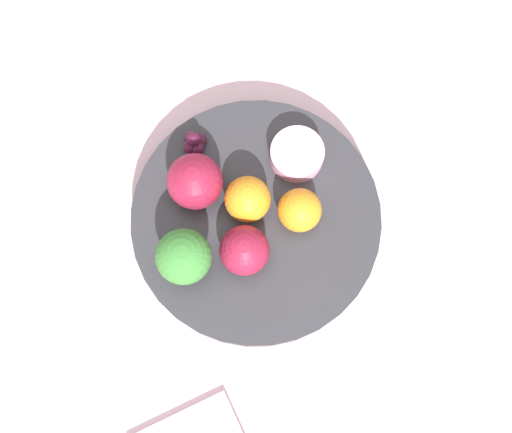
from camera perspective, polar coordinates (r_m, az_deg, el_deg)
name	(u,v)px	position (r m, az deg, el deg)	size (l,w,h in m)	color
ground_plane	(256,229)	(0.79, 0.00, -0.99)	(6.00, 6.00, 0.00)	gray
table_surface	(256,227)	(0.78, 0.00, -0.85)	(1.20, 1.20, 0.02)	silver
bowl	(256,222)	(0.75, 0.00, -0.44)	(0.26, 0.26, 0.03)	#2D2D33
broccoli	(184,257)	(0.69, -5.81, -3.23)	(0.05, 0.05, 0.07)	#8CB76B
apple_red	(244,250)	(0.70, -0.93, -2.73)	(0.05, 0.05, 0.05)	maroon
apple_green	(195,181)	(0.71, -4.92, 2.82)	(0.06, 0.06, 0.06)	maroon
orange_front	(249,199)	(0.71, -0.59, 1.44)	(0.05, 0.05, 0.05)	orange
orange_back	(300,210)	(0.71, 3.51, 0.50)	(0.04, 0.04, 0.04)	orange
grape_cluster	(194,142)	(0.75, -4.95, 5.95)	(0.03, 0.03, 0.03)	#47142D
small_cup	(297,154)	(0.74, 3.30, 4.98)	(0.06, 0.06, 0.02)	#EA9EC6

